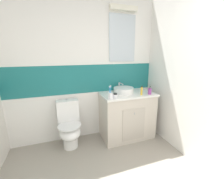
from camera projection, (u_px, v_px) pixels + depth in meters
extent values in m
cube|color=white|center=(87.00, 113.00, 2.81)|extent=(3.20, 0.10, 0.85)
cube|color=#1E7272|center=(85.00, 79.00, 2.64)|extent=(3.20, 0.10, 0.50)
cube|color=white|center=(83.00, 30.00, 2.45)|extent=(3.20, 0.10, 1.15)
cube|color=silver|center=(122.00, 38.00, 2.65)|extent=(0.50, 0.02, 0.82)
cube|color=white|center=(124.00, 8.00, 2.49)|extent=(0.50, 0.10, 0.08)
cube|color=white|center=(204.00, 77.00, 1.91)|extent=(0.10, 3.48, 2.50)
cube|color=beige|center=(127.00, 116.00, 2.74)|extent=(0.93, 0.56, 0.82)
cube|color=white|center=(128.00, 94.00, 2.63)|extent=(0.95, 0.58, 0.03)
cube|color=#B6AD9F|center=(134.00, 124.00, 2.49)|extent=(0.42, 0.01, 0.57)
cylinder|color=silver|center=(135.00, 114.00, 2.43)|extent=(0.02, 0.02, 0.03)
cylinder|color=white|center=(124.00, 90.00, 2.64)|extent=(0.36, 0.36, 0.10)
cylinder|color=#B3B3B8|center=(124.00, 88.00, 2.63)|extent=(0.29, 0.29, 0.01)
cylinder|color=silver|center=(119.00, 86.00, 2.82)|extent=(0.03, 0.03, 0.15)
cylinder|color=silver|center=(121.00, 84.00, 2.71)|extent=(0.02, 0.16, 0.02)
cylinder|color=white|center=(71.00, 142.00, 2.48)|extent=(0.24, 0.24, 0.18)
ellipsoid|color=white|center=(70.00, 132.00, 2.39)|extent=(0.34, 0.42, 0.22)
cylinder|color=white|center=(70.00, 126.00, 2.36)|extent=(0.37, 0.37, 0.02)
cube|color=white|center=(68.00, 111.00, 2.51)|extent=(0.36, 0.17, 0.38)
cylinder|color=silver|center=(67.00, 100.00, 2.46)|extent=(0.04, 0.04, 0.02)
cylinder|color=white|center=(110.00, 96.00, 2.30)|extent=(0.08, 0.08, 0.10)
cylinder|color=#338CD8|center=(110.00, 92.00, 2.27)|extent=(0.03, 0.01, 0.16)
cube|color=white|center=(110.00, 87.00, 2.25)|extent=(0.02, 0.02, 0.03)
cylinder|color=#338CD8|center=(111.00, 92.00, 2.27)|extent=(0.02, 0.04, 0.17)
cube|color=white|center=(111.00, 86.00, 2.24)|extent=(0.01, 0.02, 0.03)
cylinder|color=#993F99|center=(150.00, 91.00, 2.55)|extent=(0.06, 0.06, 0.10)
cylinder|color=#262626|center=(150.00, 87.00, 2.54)|extent=(0.01, 0.01, 0.04)
cylinder|color=#262626|center=(150.00, 86.00, 2.52)|extent=(0.01, 0.02, 0.01)
cylinder|color=yellow|center=(142.00, 91.00, 2.50)|extent=(0.03, 0.03, 0.14)
cylinder|color=black|center=(142.00, 87.00, 2.49)|extent=(0.02, 0.02, 0.02)
cylinder|color=white|center=(115.00, 96.00, 2.33)|extent=(0.08, 0.08, 0.06)
cylinder|color=black|center=(115.00, 94.00, 2.32)|extent=(0.06, 0.06, 0.02)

